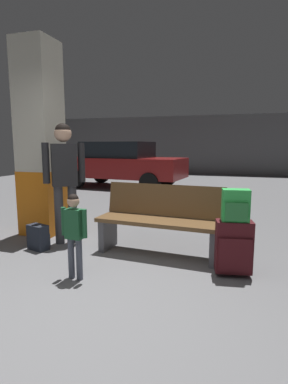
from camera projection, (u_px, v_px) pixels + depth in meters
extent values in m
cube|color=slate|center=(174.00, 216.00, 6.35)|extent=(18.00, 18.00, 0.10)
cube|color=#565658|center=(213.00, 145.00, 14.49)|extent=(18.00, 0.12, 2.80)
cube|color=orange|center=(44.00, 202.00, 4.90)|extent=(0.57, 0.57, 1.00)
cube|color=beige|center=(39.00, 107.00, 4.67)|extent=(0.56, 0.56, 1.96)
cube|color=brown|center=(158.00, 222.00, 3.87)|extent=(1.63, 0.55, 0.05)
cube|color=brown|center=(164.00, 200.00, 4.06)|extent=(1.60, 0.22, 0.42)
cube|color=#4C4C51|center=(108.00, 234.00, 4.16)|extent=(0.11, 0.40, 0.41)
cube|color=#4C4C51|center=(215.00, 246.00, 3.64)|extent=(0.11, 0.40, 0.41)
cube|color=#471419|center=(234.00, 246.00, 3.28)|extent=(0.41, 0.26, 0.56)
cube|color=#471419|center=(235.00, 255.00, 3.18)|extent=(0.34, 0.08, 0.36)
cube|color=#A5A5AA|center=(234.00, 220.00, 3.31)|extent=(0.14, 0.05, 0.02)
cylinder|color=black|center=(217.00, 269.00, 3.43)|extent=(0.03, 0.05, 0.04)
cylinder|color=black|center=(246.00, 271.00, 3.39)|extent=(0.03, 0.05, 0.04)
cube|color=green|center=(236.00, 205.00, 3.21)|extent=(0.30, 0.20, 0.34)
cube|color=#2B773A|center=(237.00, 212.00, 3.12)|extent=(0.23, 0.06, 0.19)
cylinder|color=black|center=(236.00, 190.00, 3.18)|extent=(0.06, 0.03, 0.02)
cylinder|color=#4C5160|center=(79.00, 259.00, 3.18)|extent=(0.07, 0.07, 0.44)
cylinder|color=#4C5160|center=(71.00, 258.00, 3.22)|extent=(0.07, 0.07, 0.44)
cube|color=#1E5933|center=(74.00, 224.00, 3.15)|extent=(0.19, 0.12, 0.31)
cylinder|color=#1E5933|center=(84.00, 224.00, 3.10)|extent=(0.05, 0.05, 0.30)
cylinder|color=#1E5933|center=(64.00, 221.00, 3.19)|extent=(0.05, 0.05, 0.30)
sphere|color=tan|center=(73.00, 201.00, 3.11)|extent=(0.12, 0.12, 0.12)
sphere|color=black|center=(73.00, 199.00, 3.11)|extent=(0.11, 0.11, 0.11)
cylinder|color=red|center=(74.00, 220.00, 3.25)|extent=(0.06, 0.06, 0.10)
cylinder|color=red|center=(74.00, 213.00, 3.24)|extent=(0.01, 0.01, 0.06)
cylinder|color=#38383D|center=(73.00, 214.00, 4.41)|extent=(0.12, 0.12, 0.83)
cylinder|color=#38383D|center=(59.00, 215.00, 4.35)|extent=(0.12, 0.12, 0.83)
cube|color=#232326|center=(64.00, 165.00, 4.27)|extent=(0.39, 0.37, 0.59)
cylinder|color=#232326|center=(81.00, 162.00, 4.35)|extent=(0.10, 0.10, 0.56)
cylinder|color=#232326|center=(46.00, 163.00, 4.19)|extent=(0.10, 0.10, 0.56)
sphere|color=tan|center=(63.00, 134.00, 4.21)|extent=(0.24, 0.24, 0.24)
sphere|color=black|center=(63.00, 131.00, 4.20)|extent=(0.22, 0.22, 0.22)
cube|color=#1E232D|center=(38.00, 237.00, 4.12)|extent=(0.31, 0.24, 0.34)
cube|color=#333842|center=(44.00, 239.00, 4.20)|extent=(0.23, 0.10, 0.19)
cylinder|color=black|center=(37.00, 226.00, 4.09)|extent=(0.06, 0.04, 0.02)
cube|color=maroon|center=(122.00, 167.00, 10.21)|extent=(4.25, 2.09, 0.64)
cube|color=black|center=(118.00, 150.00, 10.18)|extent=(2.24, 1.74, 0.52)
cylinder|color=black|center=(167.00, 178.00, 10.49)|extent=(0.62, 0.26, 0.60)
cylinder|color=black|center=(149.00, 183.00, 9.04)|extent=(0.62, 0.26, 0.60)
cylinder|color=black|center=(101.00, 175.00, 11.50)|extent=(0.62, 0.26, 0.60)
cylinder|color=black|center=(76.00, 179.00, 10.04)|extent=(0.62, 0.26, 0.60)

